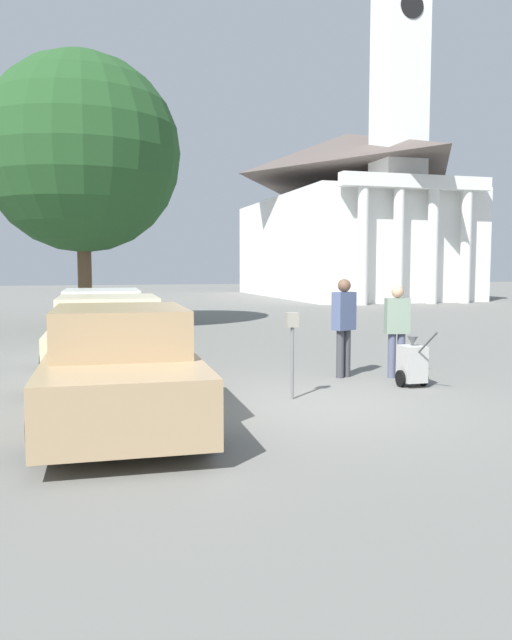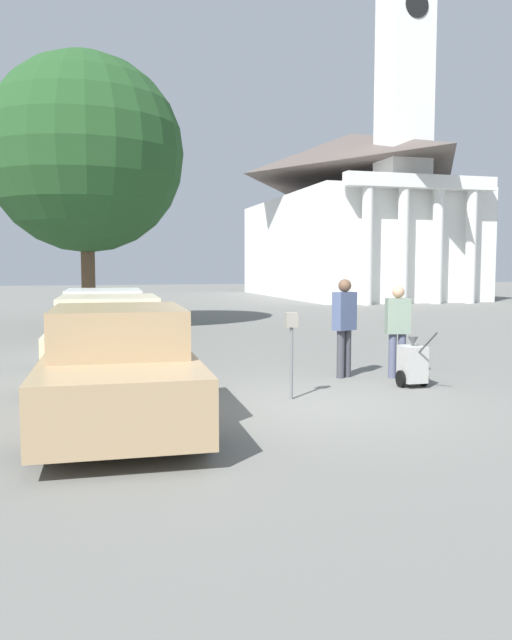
{
  "view_description": "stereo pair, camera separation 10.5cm",
  "coord_description": "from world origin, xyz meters",
  "views": [
    {
      "loc": [
        -3.3,
        -8.28,
        2.01
      ],
      "look_at": [
        -0.42,
        1.77,
        1.1
      ],
      "focal_mm": 35.0,
      "sensor_mm": 36.0,
      "label": 1
    },
    {
      "loc": [
        -3.19,
        -8.31,
        2.01
      ],
      "look_at": [
        -0.42,
        1.77,
        1.1
      ],
      "focal_mm": 35.0,
      "sensor_mm": 36.0,
      "label": 2
    }
  ],
  "objects": [
    {
      "name": "parking_meter",
      "position": [
        -0.21,
        0.5,
        0.92
      ],
      "size": [
        0.18,
        0.09,
        1.31
      ],
      "color": "slate",
      "rests_on": "ground_plane"
    },
    {
      "name": "equipment_cart",
      "position": [
        2.04,
        0.89,
        0.39
      ],
      "size": [
        0.48,
        0.99,
        1.0
      ],
      "rotation": [
        0.0,
        0.0,
        -0.02
      ],
      "color": "#B2B2AD",
      "rests_on": "ground_plane"
    },
    {
      "name": "parked_car_tan",
      "position": [
        -2.78,
        -0.08,
        0.69
      ],
      "size": [
        2.1,
        4.93,
        1.49
      ],
      "rotation": [
        0.0,
        0.0,
        -0.04
      ],
      "color": "tan",
      "rests_on": "ground_plane"
    },
    {
      "name": "church",
      "position": [
        13.87,
        29.58,
        5.9
      ],
      "size": [
        10.36,
        17.91,
        26.32
      ],
      "color": "white",
      "rests_on": "ground_plane"
    },
    {
      "name": "person_supervisor",
      "position": [
        2.19,
        1.7,
        0.94
      ],
      "size": [
        0.46,
        0.31,
        1.65
      ],
      "rotation": [
        0.0,
        0.0,
        2.92
      ],
      "color": "#515670",
      "rests_on": "ground_plane"
    },
    {
      "name": "parked_car_white",
      "position": [
        -2.78,
        5.91,
        0.69
      ],
      "size": [
        2.08,
        5.07,
        1.5
      ],
      "rotation": [
        0.0,
        0.0,
        -0.04
      ],
      "color": "silver",
      "rests_on": "ground_plane"
    },
    {
      "name": "shade_tree",
      "position": [
        -3.06,
        12.58,
        5.55
      ],
      "size": [
        6.23,
        6.23,
        8.68
      ],
      "color": "brown",
      "rests_on": "ground_plane"
    },
    {
      "name": "person_worker",
      "position": [
        1.29,
        2.0,
        1.02
      ],
      "size": [
        0.47,
        0.37,
        1.78
      ],
      "rotation": [
        0.0,
        0.0,
        3.55
      ],
      "color": "#3F3F47",
      "rests_on": "ground_plane"
    },
    {
      "name": "ground_plane",
      "position": [
        0.0,
        0.0,
        0.0
      ],
      "size": [
        120.0,
        120.0,
        0.0
      ],
      "primitive_type": "plane",
      "color": "slate"
    },
    {
      "name": "parked_car_cream",
      "position": [
        -2.78,
        3.13,
        0.7
      ],
      "size": [
        2.2,
        4.86,
        1.48
      ],
      "rotation": [
        0.0,
        0.0,
        -0.04
      ],
      "color": "beige",
      "rests_on": "ground_plane"
    }
  ]
}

